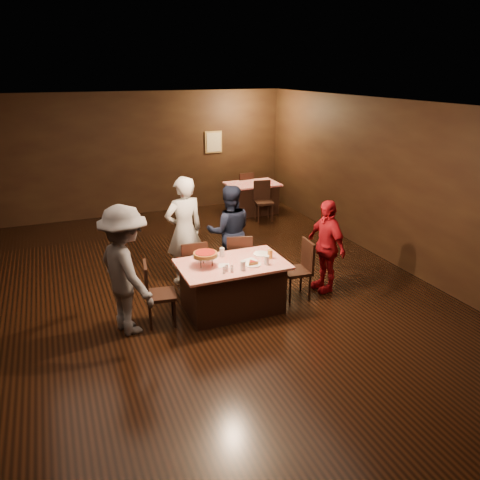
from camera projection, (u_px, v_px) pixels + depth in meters
name	position (u px, v px, depth m)	size (l,w,h in m)	color
room	(183.00, 166.00, 6.91)	(10.00, 10.04, 3.02)	black
main_table	(232.00, 286.00, 7.11)	(1.60, 1.00, 0.77)	red
back_table	(252.00, 198.00, 11.96)	(1.30, 0.90, 0.77)	red
chair_far_left	(193.00, 267.00, 7.58)	(0.42, 0.42, 0.95)	black
chair_far_right	(238.00, 260.00, 7.87)	(0.42, 0.42, 0.95)	black
chair_end_left	(161.00, 293.00, 6.68)	(0.42, 0.42, 0.95)	black
chair_end_right	(296.00, 270.00, 7.47)	(0.42, 0.42, 0.95)	black
chair_back_near	(264.00, 201.00, 11.32)	(0.42, 0.42, 0.95)	black
chair_back_far	(243.00, 189.00, 12.45)	(0.42, 0.42, 0.95)	black
diner_white_jacket	(184.00, 231.00, 7.87)	(0.68, 0.45, 1.86)	silver
diner_navy_hoodie	(229.00, 232.00, 8.15)	(0.80, 0.63, 1.65)	black
diner_grey_knit	(126.00, 271.00, 6.35)	(1.18, 0.68, 1.83)	#59595E
diner_red_shirt	(326.00, 246.00, 7.64)	(0.91, 0.38, 1.55)	#AA101C
pizza_stand	(205.00, 254.00, 6.81)	(0.38, 0.38, 0.22)	black
plate_with_slice	(252.00, 263.00, 6.90)	(0.25, 0.25, 0.06)	white
plate_empty	(261.00, 254.00, 7.30)	(0.25, 0.25, 0.01)	white
glass_front_left	(243.00, 266.00, 6.71)	(0.08, 0.08, 0.14)	silver
glass_front_right	(267.00, 260.00, 6.89)	(0.08, 0.08, 0.14)	silver
glass_amber	(270.00, 254.00, 7.12)	(0.08, 0.08, 0.14)	#BF7F26
glass_back	(222.00, 252.00, 7.19)	(0.08, 0.08, 0.14)	silver
condiments	(228.00, 269.00, 6.65)	(0.17, 0.10, 0.09)	silver
napkin_center	(251.00, 260.00, 7.08)	(0.16, 0.16, 0.01)	white
napkin_left	(224.00, 266.00, 6.88)	(0.16, 0.16, 0.01)	white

